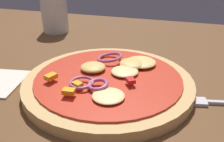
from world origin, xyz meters
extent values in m
cube|color=brown|center=(0.00, 0.00, 0.02)|extent=(1.35, 0.96, 0.03)
cylinder|color=tan|center=(0.05, 0.04, 0.04)|extent=(0.26, 0.26, 0.02)
cylinder|color=red|center=(0.05, 0.04, 0.05)|extent=(0.23, 0.23, 0.00)
ellipsoid|color=#E5BC60|center=(0.02, 0.05, 0.05)|extent=(0.04, 0.04, 0.01)
ellipsoid|color=#F4DB8E|center=(0.07, -0.02, 0.05)|extent=(0.04, 0.04, 0.01)
ellipsoid|color=#EFCC72|center=(0.09, 0.10, 0.05)|extent=(0.05, 0.05, 0.01)
ellipsoid|color=#E5BC60|center=(0.08, 0.09, 0.05)|extent=(0.04, 0.04, 0.01)
ellipsoid|color=#F4DB8E|center=(0.08, 0.06, 0.05)|extent=(0.04, 0.04, 0.01)
torus|color=#B25984|center=(0.03, 0.00, 0.06)|extent=(0.05, 0.05, 0.01)
torus|color=#B25984|center=(0.05, 0.00, 0.06)|extent=(0.04, 0.04, 0.01)
torus|color=#B25984|center=(0.04, 0.10, 0.06)|extent=(0.05, 0.05, 0.01)
cube|color=red|center=(0.09, 0.02, 0.06)|extent=(0.02, 0.02, 0.01)
cube|color=orange|center=(0.02, -0.03, 0.06)|extent=(0.02, 0.01, 0.01)
cube|color=orange|center=(0.02, -0.01, 0.06)|extent=(0.02, 0.02, 0.01)
cube|color=orange|center=(-0.02, 0.00, 0.06)|extent=(0.02, 0.02, 0.01)
cube|color=silver|center=(0.19, 0.03, 0.03)|extent=(0.02, 0.02, 0.01)
cube|color=silver|center=(0.16, 0.04, 0.03)|extent=(0.04, 0.01, 0.00)
cube|color=silver|center=(0.16, 0.03, 0.03)|extent=(0.04, 0.01, 0.00)
cube|color=silver|center=(0.17, 0.03, 0.03)|extent=(0.04, 0.01, 0.00)
cube|color=silver|center=(0.17, 0.02, 0.03)|extent=(0.04, 0.01, 0.00)
cylinder|color=silver|center=(-0.17, 0.29, 0.08)|extent=(0.07, 0.07, 0.10)
cylinder|color=gold|center=(-0.17, 0.29, 0.06)|extent=(0.06, 0.06, 0.07)
cylinder|color=white|center=(-0.17, 0.29, 0.10)|extent=(0.06, 0.06, 0.02)
camera|label=1|loc=(0.16, -0.29, 0.23)|focal=40.74mm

